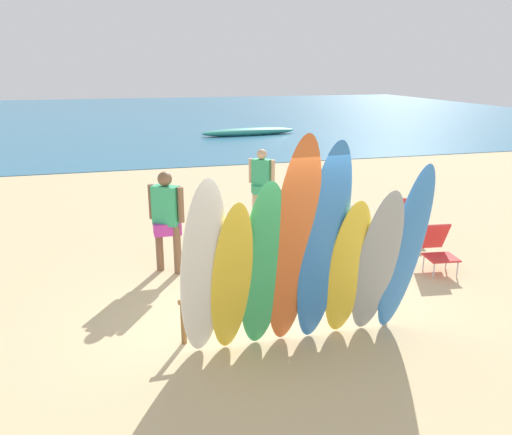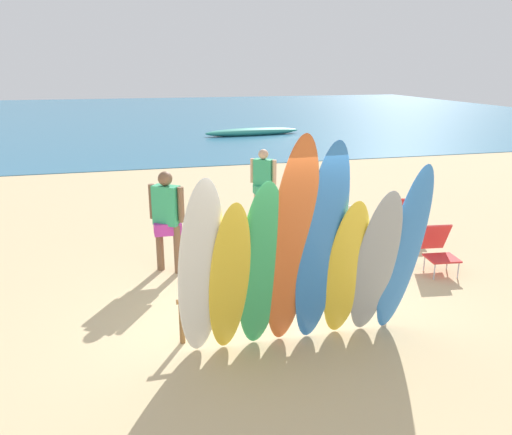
% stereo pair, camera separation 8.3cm
% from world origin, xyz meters
% --- Properties ---
extents(ground, '(60.00, 60.00, 0.00)m').
position_xyz_m(ground, '(0.00, 14.00, 0.00)').
color(ground, tan).
extents(ocean_water, '(60.00, 40.00, 0.02)m').
position_xyz_m(ocean_water, '(0.00, 31.73, 0.01)').
color(ocean_water, teal).
rests_on(ocean_water, ground).
extents(surfboard_rack, '(2.98, 0.07, 0.61)m').
position_xyz_m(surfboard_rack, '(0.00, 0.00, 0.48)').
color(surfboard_rack, brown).
rests_on(surfboard_rack, ground).
extents(surfboard_white_0, '(0.59, 0.81, 2.35)m').
position_xyz_m(surfboard_white_0, '(-1.24, -0.56, 1.18)').
color(surfboard_white_0, white).
rests_on(surfboard_white_0, ground).
extents(surfboard_yellow_1, '(0.53, 0.72, 2.06)m').
position_xyz_m(surfboard_yellow_1, '(-0.91, -0.54, 1.03)').
color(surfboard_yellow_1, yellow).
rests_on(surfboard_yellow_1, ground).
extents(surfboard_green_2, '(0.54, 0.70, 2.26)m').
position_xyz_m(surfboard_green_2, '(-0.54, -0.52, 1.13)').
color(surfboard_green_2, '#38B266').
rests_on(surfboard_green_2, ground).
extents(surfboard_orange_3, '(0.58, 0.86, 2.77)m').
position_xyz_m(surfboard_orange_3, '(-0.19, -0.59, 1.39)').
color(surfboard_orange_3, orange).
rests_on(surfboard_orange_3, ground).
extents(surfboard_blue_4, '(0.61, 0.77, 2.68)m').
position_xyz_m(surfboard_blue_4, '(0.19, -0.57, 1.34)').
color(surfboard_blue_4, '#337AD1').
rests_on(surfboard_blue_4, ground).
extents(surfboard_yellow_5, '(0.55, 0.69, 1.97)m').
position_xyz_m(surfboard_yellow_5, '(0.56, -0.50, 0.98)').
color(surfboard_yellow_5, yellow).
rests_on(surfboard_yellow_5, ground).
extents(surfboard_grey_6, '(0.57, 0.78, 2.09)m').
position_xyz_m(surfboard_grey_6, '(0.92, -0.56, 1.04)').
color(surfboard_grey_6, '#999EA3').
rests_on(surfboard_grey_6, ground).
extents(surfboard_blue_7, '(0.52, 0.75, 2.37)m').
position_xyz_m(surfboard_blue_7, '(1.28, -0.58, 1.19)').
color(surfboard_blue_7, '#337AD1').
rests_on(surfboard_blue_7, ground).
extents(beachgoer_photographing, '(0.52, 0.41, 1.64)m').
position_xyz_m(beachgoer_photographing, '(1.01, 5.00, 0.94)').
color(beachgoer_photographing, tan).
rests_on(beachgoer_photographing, ground).
extents(beachgoer_strolling, '(0.55, 0.44, 1.75)m').
position_xyz_m(beachgoer_strolling, '(-1.36, 2.46, 1.01)').
color(beachgoer_strolling, brown).
rests_on(beachgoer_strolling, ground).
extents(beach_chair_red, '(0.58, 0.76, 0.81)m').
position_xyz_m(beach_chair_red, '(3.10, 1.33, 0.43)').
color(beach_chair_red, '#B7B7BC').
rests_on(beach_chair_red, ground).
extents(beach_chair_blue, '(0.65, 0.75, 0.84)m').
position_xyz_m(beach_chair_blue, '(2.00, 2.76, 0.43)').
color(beach_chair_blue, '#B7B7BC').
rests_on(beach_chair_blue, ground).
extents(beach_chair_striped, '(0.70, 0.80, 0.82)m').
position_xyz_m(beach_chair_striped, '(3.59, 2.99, 0.43)').
color(beach_chair_striped, '#B7B7BC').
rests_on(beach_chair_striped, ground).
extents(distant_boat, '(5.00, 1.27, 0.40)m').
position_xyz_m(distant_boat, '(4.40, 19.45, 0.18)').
color(distant_boat, teal).
rests_on(distant_boat, ground).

